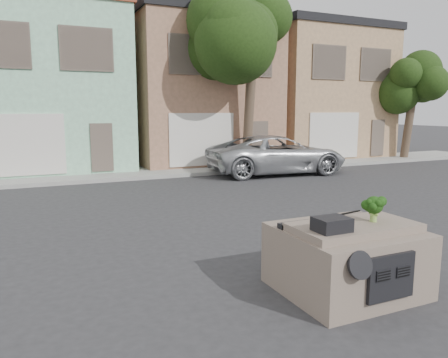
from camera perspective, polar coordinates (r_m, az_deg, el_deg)
ground_plane at (r=9.69m, az=3.92°, el=-7.85°), size 120.00×120.00×0.00m
sidewalk at (r=19.36m, az=-11.02°, el=0.78°), size 40.00×3.00×0.15m
townhouse_mint at (r=22.68m, az=-22.55°, el=10.83°), size 7.20×8.20×7.55m
townhouse_tan at (r=24.18m, az=-4.16°, el=11.34°), size 7.20×8.20×7.55m
townhouse_beige at (r=27.71m, az=10.81°, el=10.92°), size 7.20×8.20×7.55m
silver_pickup at (r=19.43m, az=6.90°, el=0.69°), size 6.35×3.38×1.70m
tree_near at (r=20.32m, az=3.30°, el=13.12°), size 4.40×4.00×8.50m
tree_far at (r=26.45m, az=23.05°, el=8.77°), size 3.20×3.00×6.00m
car_dashboard at (r=7.16m, az=15.63°, el=-9.67°), size 2.00×1.80×1.12m
instrument_hump at (r=6.36m, az=13.90°, el=-5.77°), size 0.48×0.38×0.20m
wiper_arm at (r=7.46m, az=15.59°, el=-4.35°), size 0.69×0.15×0.02m
broccoli at (r=7.05m, az=18.99°, el=-3.69°), size 0.45×0.45×0.41m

